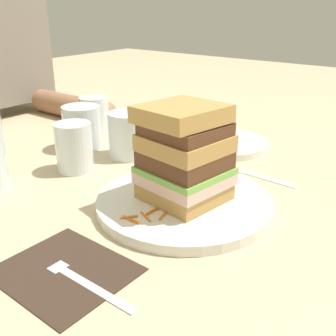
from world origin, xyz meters
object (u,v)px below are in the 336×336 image
napkin_dark (63,270)px  empty_tumbler_0 (74,147)px  empty_tumbler_2 (82,128)px  side_plate (224,143)px  knife (246,172)px  empty_tumbler_1 (95,115)px  sandwich (184,155)px  fork (75,275)px  juice_glass (129,137)px  main_plate (184,203)px

napkin_dark → empty_tumbler_0: size_ratio=1.65×
empty_tumbler_2 → side_plate: size_ratio=0.49×
knife → empty_tumbler_1: bearing=90.2°
sandwich → empty_tumbler_1: size_ratio=1.69×
fork → empty_tumbler_0: empty_tumbler_0 is taller
fork → juice_glass: 0.38m
juice_glass → empty_tumbler_2: empty_tumbler_2 is taller
empty_tumbler_0 → sandwich: bearing=-89.6°
main_plate → knife: (0.17, -0.01, -0.01)m
empty_tumbler_1 → empty_tumbler_0: bearing=-142.2°
napkin_dark → juice_glass: (0.32, 0.19, 0.04)m
empty_tumbler_0 → empty_tumbler_2: size_ratio=0.99×
sandwich → side_plate: size_ratio=0.78×
empty_tumbler_2 → knife: bearing=-75.1°
napkin_dark → fork: bearing=-90.4°
empty_tumbler_0 → side_plate: bearing=-28.1°
sandwich → fork: sandwich is taller
main_plate → fork: 0.21m
sandwich → fork: 0.22m
knife → empty_tumbler_2: 0.34m
empty_tumbler_0 → side_plate: size_ratio=0.49×
fork → juice_glass: size_ratio=1.92×
empty_tumbler_2 → side_plate: bearing=-50.5°
sandwich → empty_tumbler_2: size_ratio=1.60×
napkin_dark → knife: size_ratio=0.71×
main_plate → empty_tumbler_2: (0.09, 0.32, 0.04)m
napkin_dark → empty_tumbler_2: size_ratio=1.63×
knife → napkin_dark: bearing=175.3°
main_plate → fork: size_ratio=1.55×
napkin_dark → empty_tumbler_2: (0.29, 0.30, 0.04)m
empty_tumbler_0 → side_plate: (0.27, -0.15, -0.04)m
main_plate → fork: bearing=-179.3°
sandwich → juice_glass: bearing=62.0°
empty_tumbler_0 → empty_tumbler_2: (0.09, 0.08, 0.00)m
empty_tumbler_0 → empty_tumbler_1: empty_tumbler_0 is taller
juice_glass → empty_tumbler_1: size_ratio=1.05×
empty_tumbler_0 → juice_glass: bearing=-14.0°
fork → empty_tumbler_2: empty_tumbler_2 is taller
napkin_dark → empty_tumbler_2: empty_tumbler_2 is taller
empty_tumbler_2 → sandwich: bearing=-105.3°
sandwich → juice_glass: 0.24m
main_plate → empty_tumbler_2: 0.33m
main_plate → knife: 0.17m
knife → empty_tumbler_0: empty_tumbler_0 is taller
napkin_dark → sandwich: bearing=-5.2°
fork → side_plate: bearing=11.1°
knife → empty_tumbler_1: 0.39m
sandwich → empty_tumbler_2: (0.09, 0.32, -0.04)m
knife → main_plate: bearing=176.1°
empty_tumbler_1 → side_plate: size_ratio=0.46×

